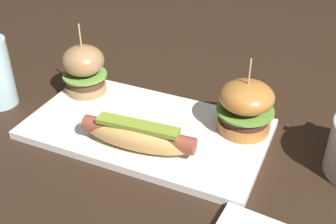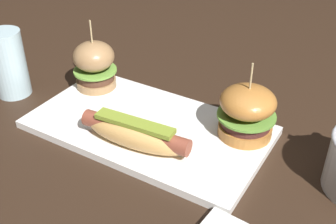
% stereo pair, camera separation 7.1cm
% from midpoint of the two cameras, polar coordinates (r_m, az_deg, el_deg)
% --- Properties ---
extents(ground_plane, '(3.00, 3.00, 0.00)m').
position_cam_midpoint_polar(ground_plane, '(0.76, -5.59, -2.79)').
color(ground_plane, black).
extents(platter_main, '(0.42, 0.23, 0.01)m').
position_cam_midpoint_polar(platter_main, '(0.75, -5.62, -2.36)').
color(platter_main, white).
rests_on(platter_main, ground).
extents(hot_dog, '(0.19, 0.06, 0.05)m').
position_cam_midpoint_polar(hot_dog, '(0.68, -7.04, -3.31)').
color(hot_dog, tan).
rests_on(hot_dog, platter_main).
extents(slider_left, '(0.09, 0.09, 0.14)m').
position_cam_midpoint_polar(slider_left, '(0.85, -13.66, 5.62)').
color(slider_left, '#9D754B').
rests_on(slider_left, platter_main).
extents(slider_right, '(0.10, 0.10, 0.14)m').
position_cam_midpoint_polar(slider_right, '(0.72, 7.66, 0.65)').
color(slider_right, '#B17031').
rests_on(slider_right, platter_main).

